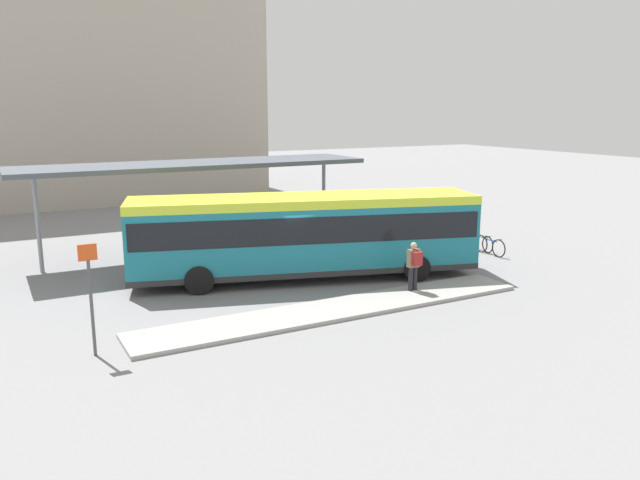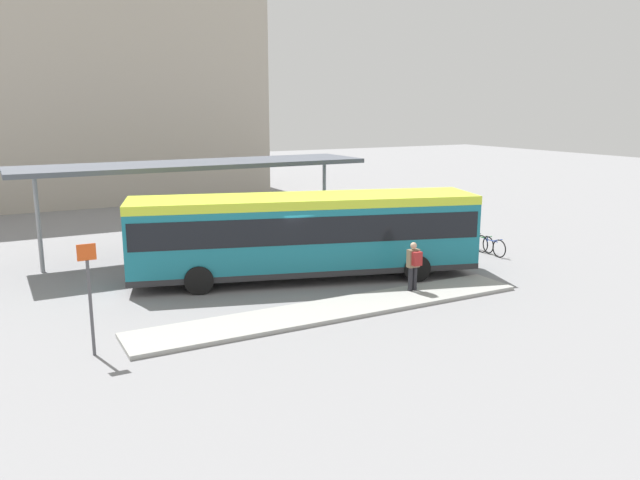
{
  "view_description": "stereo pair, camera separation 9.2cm",
  "coord_description": "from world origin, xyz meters",
  "views": [
    {
      "loc": [
        -9.78,
        -19.1,
        5.98
      ],
      "look_at": [
        0.6,
        0.0,
        1.33
      ],
      "focal_mm": 35.0,
      "sensor_mm": 36.0,
      "label": 1
    },
    {
      "loc": [
        -9.7,
        -19.14,
        5.98
      ],
      "look_at": [
        0.6,
        0.0,
        1.33
      ],
      "focal_mm": 35.0,
      "sensor_mm": 36.0,
      "label": 2
    }
  ],
  "objects": [
    {
      "name": "bicycle_white",
      "position": [
        8.59,
        1.83,
        0.37
      ],
      "size": [
        0.48,
        1.7,
        0.74
      ],
      "rotation": [
        0.0,
        0.0,
        1.74
      ],
      "color": "black",
      "rests_on": "ground_plane"
    },
    {
      "name": "curb_island",
      "position": [
        -0.81,
        -3.73,
        0.06
      ],
      "size": [
        12.54,
        1.8,
        0.12
      ],
      "color": "#9E9E99",
      "rests_on": "ground_plane"
    },
    {
      "name": "bicycle_blue",
      "position": [
        8.33,
        -0.44,
        0.38
      ],
      "size": [
        0.48,
        1.76,
        0.76
      ],
      "rotation": [
        0.0,
        0.0,
        -1.57
      ],
      "color": "black",
      "rests_on": "ground_plane"
    },
    {
      "name": "station_building",
      "position": [
        -5.08,
        26.15,
        7.48
      ],
      "size": [
        25.03,
        12.54,
        14.96
      ],
      "color": "#B2A899",
      "rests_on": "ground_plane"
    },
    {
      "name": "platform_sign",
      "position": [
        -7.76,
        -3.82,
        1.56
      ],
      "size": [
        0.44,
        0.08,
        2.8
      ],
      "color": "#4C4C51",
      "rests_on": "ground_plane"
    },
    {
      "name": "bicycle_red",
      "position": [
        8.32,
        1.08,
        0.36
      ],
      "size": [
        0.48,
        1.68,
        0.72
      ],
      "rotation": [
        0.0,
        0.0,
        1.61
      ],
      "color": "black",
      "rests_on": "ground_plane"
    },
    {
      "name": "station_shelter",
      "position": [
        -2.24,
        5.34,
        3.67
      ],
      "size": [
        13.96,
        3.35,
        3.81
      ],
      "color": "#4C515B",
      "rests_on": "ground_plane"
    },
    {
      "name": "ground_plane",
      "position": [
        0.0,
        0.0,
        0.0
      ],
      "size": [
        120.0,
        120.0,
        0.0
      ],
      "primitive_type": "plane",
      "color": "gray"
    },
    {
      "name": "pedestrian_waiting",
      "position": [
        2.21,
        -3.41,
        1.04
      ],
      "size": [
        0.39,
        0.41,
        1.6
      ],
      "rotation": [
        0.0,
        0.0,
        1.58
      ],
      "color": "#232328",
      "rests_on": "curb_island"
    },
    {
      "name": "city_bus",
      "position": [
        0.01,
        -0.0,
        1.74
      ],
      "size": [
        12.29,
        5.9,
        2.95
      ],
      "rotation": [
        0.0,
        0.0,
        -0.29
      ],
      "color": "#197284",
      "rests_on": "ground_plane"
    },
    {
      "name": "bicycle_green",
      "position": [
        8.53,
        0.32,
        0.37
      ],
      "size": [
        0.48,
        1.7,
        0.73
      ],
      "rotation": [
        0.0,
        0.0,
        -1.68
      ],
      "color": "black",
      "rests_on": "ground_plane"
    }
  ]
}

